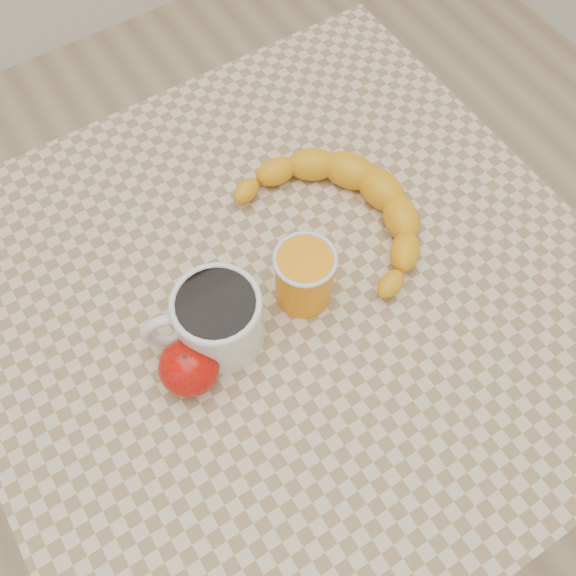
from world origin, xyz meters
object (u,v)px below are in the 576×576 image
orange_juice_glass (304,276)px  banana (342,212)px  table (288,324)px  apple (189,367)px  coffee_mug (216,318)px

orange_juice_glass → banana: bearing=32.2°
table → banana: (0.12, 0.06, 0.11)m
apple → banana: size_ratio=0.24×
coffee_mug → orange_juice_glass: (0.12, -0.01, -0.00)m
coffee_mug → apple: 0.06m
table → coffee_mug: size_ratio=5.06×
coffee_mug → apple: bearing=-151.2°
apple → banana: bearing=17.5°
table → orange_juice_glass: (0.02, -0.01, 0.13)m
orange_juice_glass → apple: orange_juice_glass is taller
banana → table: bearing=-164.9°
table → orange_juice_glass: orange_juice_glass is taller
table → apple: apple is taller
coffee_mug → orange_juice_glass: same height
coffee_mug → orange_juice_glass: size_ratio=1.77×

